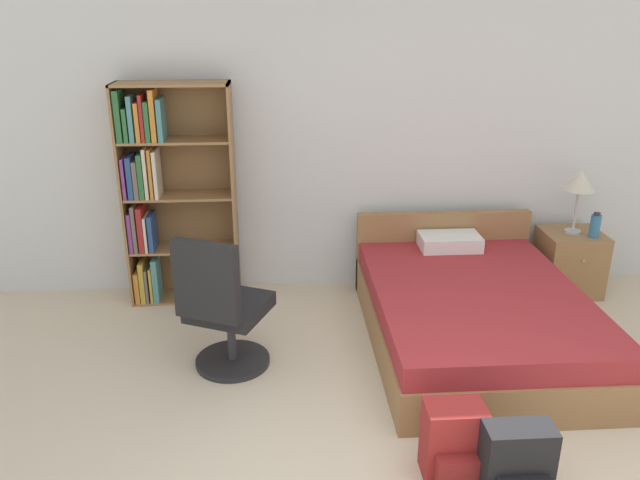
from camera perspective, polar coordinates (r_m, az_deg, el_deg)
The scene contains 9 objects.
wall_back at distance 5.34m, azimuth 4.45°, elevation 9.08°, with size 9.00×0.06×2.60m.
bookshelf at distance 5.23m, azimuth -14.14°, elevation 4.24°, with size 0.90×0.32×1.82m.
bed at distance 4.81m, azimuth 13.73°, elevation -6.35°, with size 1.50×2.07×0.71m.
office_chair at distance 4.24m, azimuth -8.87°, elevation -6.43°, with size 0.65×0.70×1.02m.
nightstand at distance 5.84m, azimuth 21.81°, elevation -1.90°, with size 0.50×0.47×0.55m.
table_lamp at distance 5.62m, azimuth 22.68°, elevation 4.89°, with size 0.25×0.25×0.55m.
water_bottle at distance 5.67m, azimuth 23.86°, elevation 1.22°, with size 0.08×0.08×0.21m.
backpack_red at distance 3.54m, azimuth 12.12°, elevation -17.76°, with size 0.32×0.28×0.43m.
backpack_black at distance 3.48m, azimuth 17.54°, elevation -19.12°, with size 0.35×0.24×0.44m.
Camera 1 is at (-0.76, -1.95, 2.39)m, focal length 35.00 mm.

